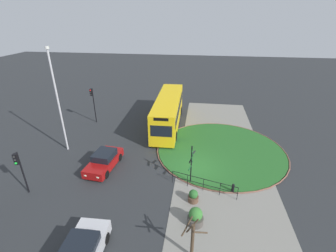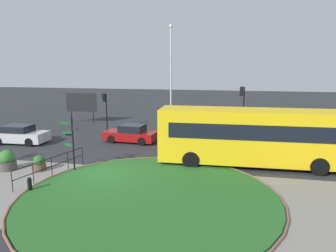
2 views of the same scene
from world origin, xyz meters
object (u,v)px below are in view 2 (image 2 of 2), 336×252
Objects in this scene: traffic_light_near at (105,103)px; car_far_lane at (20,135)px; car_near_lane at (131,134)px; signpost_directional at (71,140)px; billboard_left at (82,103)px; traffic_light_far at (242,100)px; lamppost_tall at (171,76)px; planter_kerbside at (7,161)px; bus_yellow at (252,136)px; planter_near_signpost at (39,164)px; bollard_foreground at (30,184)px.

car_far_lane is at bearing 48.18° from traffic_light_near.
signpost_directional is at bearing 86.94° from car_near_lane.
traffic_light_far is at bearing -12.94° from billboard_left.
lamppost_tall reaches higher than billboard_left.
planter_kerbside is (-7.19, -12.30, -4.44)m from lamppost_tall.
bus_yellow is at bearing -52.93° from lamppost_tall.
billboard_left is (0.74, 8.87, 1.41)m from car_far_lane.
traffic_light_far is 6.52m from lamppost_tall.
traffic_light_near reaches higher than car_far_lane.
planter_near_signpost is at bearing 14.66° from bus_yellow.
planter_near_signpost reaches higher than bollard_foreground.
bus_yellow reaches higher than planter_kerbside.
traffic_light_near is 11.95m from planter_near_signpost.
traffic_light_near is 0.36× the size of lamppost_tall.
car_far_lane reaches higher than bollard_foreground.
traffic_light_near is 6.68m from lamppost_tall.
bus_yellow is 2.62× the size of car_near_lane.
billboard_left is 15.10m from planter_near_signpost.
car_far_lane is (-6.60, 8.22, 0.29)m from bollard_foreground.
lamppost_tall is at bearing 59.68° from planter_kerbside.
signpost_directional is 0.76× the size of car_near_lane.
traffic_light_near is at bearing 53.38° from car_far_lane.
signpost_directional reaches higher than car_near_lane.
traffic_light_near is at bearing 103.81° from signpost_directional.
planter_kerbside is (-13.41, -12.20, -2.48)m from traffic_light_far.
bollard_foreground is 0.79× the size of planter_near_signpost.
planter_kerbside is at bearing 141.63° from bollard_foreground.
car_far_lane is 1.23× the size of traffic_light_near.
planter_kerbside is at bearing 78.16° from traffic_light_near.
lamppost_tall is (-6.57, 8.69, 3.17)m from bus_yellow.
billboard_left reaches higher than planter_near_signpost.
bollard_foreground is 0.18× the size of traffic_light_far.
traffic_light_near is at bearing -40.05° from billboard_left.
billboard_left reaches higher than planter_kerbside.
traffic_light_near reaches higher than signpost_directional.
lamppost_tall is 2.90× the size of billboard_left.
signpost_directional reaches higher than bollard_foreground.
bus_yellow is (9.94, 3.11, -0.04)m from signpost_directional.
bollard_foreground is 0.23× the size of billboard_left.
car_far_lane is 13.20m from lamppost_tall.
billboard_left reaches higher than car_far_lane.
billboard_left is at bearing -35.01° from bus_yellow.
billboard_left is (-3.63, 2.58, -0.40)m from traffic_light_near.
traffic_light_far is 18.30m from planter_kerbside.
billboard_left is (-16.38, 10.92, 0.27)m from bus_yellow.
car_far_lane is at bearing 128.75° from bollard_foreground.
signpost_directional is at bearing 79.07° from bollard_foreground.
car_near_lane is 1.02× the size of car_far_lane.
bollard_foreground is at bearing -75.77° from billboard_left.
lamppost_tall is at bearing 6.53° from traffic_light_far.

